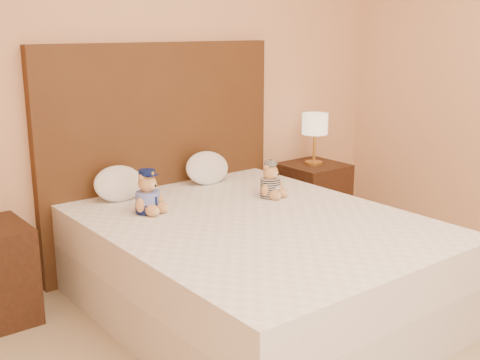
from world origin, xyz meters
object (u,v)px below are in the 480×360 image
Objects in this scene: pillow_left at (119,182)px; pillow_right at (207,166)px; teddy_prisoner at (270,180)px; nightstand_right at (313,198)px; bed at (255,265)px; lamp at (315,126)px; teddy_police at (148,192)px.

pillow_left is 0.67m from pillow_right.
nightstand_right is at bearing 18.71° from teddy_prisoner.
pillow_right is (0.25, 0.83, 0.39)m from bed.
lamp is at bearing -1.72° from pillow_right.
teddy_prisoner is (0.37, 0.30, 0.39)m from bed.
nightstand_right is 1.08m from teddy_prisoner.
nightstand_right is 0.57m from lamp.
bed is at bearing -147.38° from lamp.
lamp reaches higher than teddy_police.
pillow_left reaches higher than teddy_prisoner.
bed is 5.00× the size of lamp.
nightstand_right is 1.71m from pillow_left.
lamp is at bearing -5.63° from teddy_police.
lamp is at bearing 32.62° from bed.
bed is 1.48m from nightstand_right.
pillow_left is at bearing 180.00° from pillow_right.
lamp is 1.69m from teddy_police.
pillow_left is at bearing 116.62° from bed.
nightstand_right is at bearing 32.62° from bed.
pillow_right is (-0.12, 0.53, 0.01)m from teddy_prisoner.
teddy_prisoner is at bearing 39.27° from bed.
pillow_right is at bearing 0.00° from pillow_left.
nightstand_right is 2.48× the size of teddy_prisoner.
pillow_left is 0.97× the size of pillow_right.
teddy_police is at bearing -152.55° from pillow_right.
teddy_police is (-0.41, 0.49, 0.40)m from bed.
teddy_police is 0.80m from teddy_prisoner.
teddy_police reaches higher than teddy_prisoner.
teddy_prisoner is at bearing -29.69° from teddy_police.
bed is at bearing -151.49° from teddy_prisoner.
lamp is 1.22× the size of pillow_left.
teddy_police reaches higher than pillow_left.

